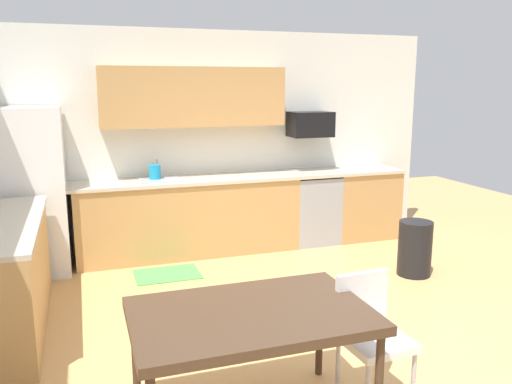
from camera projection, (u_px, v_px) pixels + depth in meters
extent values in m
plane|color=tan|center=(293.00, 329.00, 4.47)|extent=(12.00, 12.00, 0.00)
cube|color=silver|center=(215.00, 140.00, 6.66)|extent=(5.80, 0.10, 2.70)
cube|color=tan|center=(189.00, 218.00, 6.39)|extent=(2.66, 0.60, 0.90)
cube|color=tan|center=(362.00, 204.00, 7.13)|extent=(0.89, 0.60, 0.90)
cube|color=tan|center=(4.00, 278.00, 4.41)|extent=(0.60, 2.00, 0.90)
cube|color=beige|center=(222.00, 178.00, 6.42)|extent=(4.80, 0.64, 0.04)
cube|color=tan|center=(194.00, 97.00, 6.25)|extent=(2.20, 0.34, 0.70)
cube|color=white|center=(29.00, 192.00, 5.67)|extent=(0.76, 0.70, 1.82)
cube|color=#999BA0|center=(312.00, 209.00, 6.90)|extent=(0.60, 0.60, 0.88)
cube|color=black|center=(312.00, 175.00, 6.81)|extent=(0.60, 0.60, 0.03)
cube|color=black|center=(310.00, 124.00, 6.77)|extent=(0.54, 0.36, 0.32)
cube|color=#A5A8AD|center=(160.00, 185.00, 6.19)|extent=(0.48, 0.40, 0.14)
cylinder|color=#B2B5BA|center=(157.00, 169.00, 6.33)|extent=(0.02, 0.02, 0.24)
cube|color=#422D1E|center=(251.00, 315.00, 3.08)|extent=(1.40, 0.90, 0.06)
cylinder|color=#422D1E|center=(136.00, 359.00, 3.32)|extent=(0.05, 0.05, 0.69)
cylinder|color=#422D1E|center=(320.00, 329.00, 3.72)|extent=(0.05, 0.05, 0.69)
cube|color=white|center=(376.00, 341.00, 3.33)|extent=(0.43, 0.43, 0.05)
cube|color=white|center=(361.00, 301.00, 3.45)|extent=(0.38, 0.07, 0.40)
cylinder|color=#B2B2B7|center=(413.00, 383.00, 3.28)|extent=(0.03, 0.03, 0.42)
cylinder|color=#B2B2B7|center=(338.00, 368.00, 3.46)|extent=(0.03, 0.03, 0.42)
cylinder|color=#B2B2B7|center=(381.00, 358.00, 3.59)|extent=(0.03, 0.03, 0.42)
cylinder|color=black|center=(415.00, 248.00, 5.70)|extent=(0.36, 0.36, 0.60)
cube|color=#4CA54C|center=(167.00, 274.00, 5.75)|extent=(0.70, 0.50, 0.01)
cylinder|color=#198CBF|center=(155.00, 173.00, 6.20)|extent=(0.14, 0.14, 0.20)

